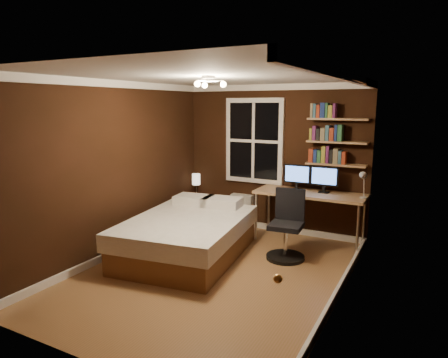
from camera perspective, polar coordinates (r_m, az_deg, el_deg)
The scene contains 24 objects.
floor at distance 5.36m, azimuth -1.50°, elevation -13.26°, with size 4.20×4.20×0.00m, color olive.
wall_back at distance 6.87m, azimuth 7.08°, elevation 2.82°, with size 3.20×0.04×2.50m, color black.
wall_left at distance 5.93m, azimuth -15.15°, elevation 1.31°, with size 0.04×4.20×2.50m, color black.
wall_right at distance 4.44m, azimuth 16.72°, elevation -1.78°, with size 0.04×4.20×2.50m, color black.
ceiling at distance 4.92m, azimuth -1.64°, elevation 14.46°, with size 3.20×4.20×0.02m, color white.
window at distance 6.94m, azimuth 4.32°, elevation 5.44°, with size 1.06×0.06×1.46m, color white.
door at distance 3.06m, azimuth 10.43°, elevation -11.48°, with size 0.03×0.82×2.05m, color black, non-canonical shape.
door_knob at distance 2.82m, azimuth 7.71°, elevation -13.93°, with size 0.06×0.06×0.06m, color gold.
ceiling_fixture at distance 4.82m, azimuth -2.24°, elevation 13.34°, with size 0.44×0.44×0.18m, color beige, non-canonical shape.
bookshelf_lower at distance 6.46m, azimuth 15.69°, elevation 2.01°, with size 0.92×0.22×0.03m, color #AB7B53.
books_row_lower at distance 6.44m, azimuth 15.75°, elevation 3.16°, with size 0.54×0.16×0.23m, color #9A341C, non-canonical shape.
bookshelf_middle at distance 6.42m, azimuth 15.84°, elevation 5.10°, with size 0.92×0.22×0.03m, color #AB7B53.
books_row_middle at distance 6.41m, azimuth 15.90°, elevation 6.26°, with size 0.48×0.16×0.23m, color navy, non-canonical shape.
bookshelf_upper at distance 6.39m, azimuth 16.00°, elevation 8.23°, with size 0.92×0.22×0.03m, color #AB7B53.
books_row_upper at distance 6.39m, azimuth 16.06°, elevation 9.39°, with size 0.42×0.16×0.23m, color #2A623C, non-canonical shape.
bed at distance 5.85m, azimuth -5.17°, elevation -8.03°, with size 1.78×2.28×0.71m.
nightstand at distance 7.47m, azimuth -3.95°, elevation -4.40°, with size 0.39×0.39×0.48m, color brown.
bedside_lamp at distance 7.36m, azimuth -3.99°, elevation -0.94°, with size 0.15×0.15×0.43m, color white, non-canonical shape.
radiator at distance 7.17m, azimuth 2.57°, elevation -4.55°, with size 0.40×0.14×0.60m, color beige.
desk at distance 6.41m, azimuth 12.16°, elevation -2.42°, with size 1.71×0.64×0.81m.
monitor_left at distance 6.51m, azimuth 10.39°, elevation 0.23°, with size 0.43×0.12×0.41m, color black, non-canonical shape.
monitor_right at distance 6.39m, azimuth 14.12°, elevation -0.10°, with size 0.43×0.12×0.41m, color black, non-canonical shape.
desk_lamp at distance 6.10m, azimuth 19.27°, elevation -0.75°, with size 0.14×0.32×0.44m, color silver, non-canonical shape.
office_chair at distance 5.79m, azimuth 8.96°, elevation -7.57°, with size 0.55×0.55×0.99m.
Camera 1 is at (2.42, -4.27, 2.16)m, focal length 32.00 mm.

